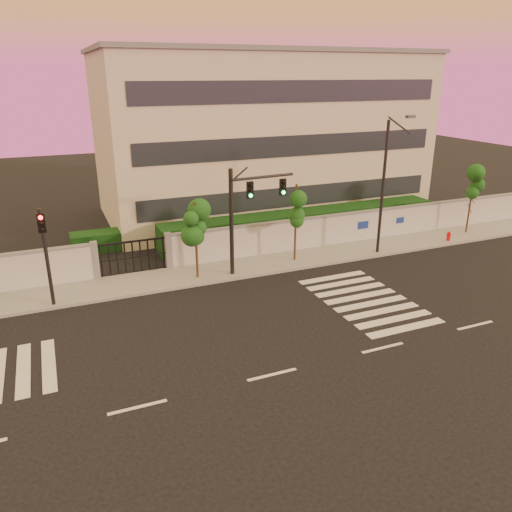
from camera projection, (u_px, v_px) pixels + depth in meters
name	position (u px, v px, depth m)	size (l,w,h in m)	color
ground	(272.00, 375.00, 18.67)	(120.00, 120.00, 0.00)	black
sidewalk	(194.00, 275.00, 27.73)	(60.00, 3.00, 0.15)	gray
perimeter_wall	(187.00, 249.00, 28.72)	(60.00, 0.36, 2.20)	#ACAFB3
hedge_row	(192.00, 238.00, 31.56)	(41.00, 4.25, 1.80)	black
institutional_building	(261.00, 134.00, 38.84)	(24.40, 12.40, 12.25)	beige
road_markings	(202.00, 337.00, 21.34)	(57.00, 7.62, 0.02)	silver
street_tree_d	(196.00, 223.00, 26.23)	(1.60, 1.27, 4.34)	#382314
street_tree_e	(296.00, 205.00, 28.68)	(1.54, 1.23, 4.71)	#382314
street_tree_f	(473.00, 186.00, 33.78)	(1.48, 1.18, 4.70)	#382314
traffic_signal_main	(245.00, 209.00, 26.73)	(3.79, 0.48, 5.99)	black
traffic_signal_secondary	(45.00, 246.00, 23.02)	(0.38, 0.36, 4.88)	black
streetlight_east	(385.00, 182.00, 29.39)	(0.51, 2.05, 8.51)	black
fire_hydrant	(449.00, 237.00, 33.10)	(0.29, 0.29, 0.77)	red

